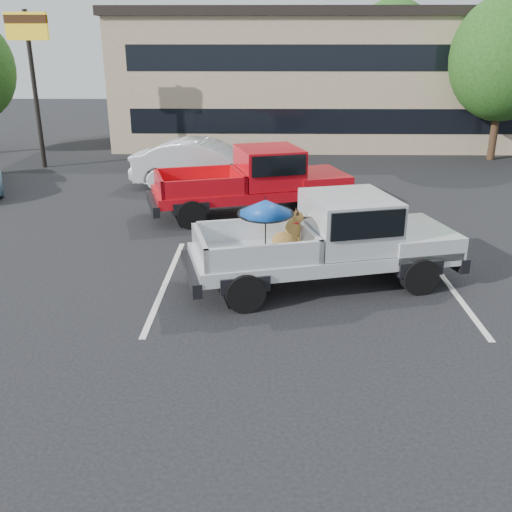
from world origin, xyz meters
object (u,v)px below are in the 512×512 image
Objects in this scene: tree_right at (505,58)px; silver_sedan at (206,164)px; tree_back at (392,51)px; silver_pickup at (338,236)px; motel_sign at (29,47)px; red_pickup at (263,178)px.

silver_sedan is at bearing -155.57° from tree_right.
tree_back is 1.19× the size of silver_pickup.
tree_back is at bearing 32.01° from motel_sign.
silver_sedan is (-3.59, 8.49, -0.22)m from silver_pickup.
tree_back reaches higher than red_pickup.
tree_right is at bearing 24.71° from red_pickup.
motel_sign is 0.84× the size of tree_back.
silver_sedan is at bearing -123.74° from tree_back.
tree_back is 16.56m from silver_sedan.
motel_sign is at bearing 117.49° from silver_pickup.
tree_back is at bearing 51.10° from red_pickup.
tree_right is 0.95× the size of tree_back.
motel_sign is 16.37m from silver_pickup.
tree_right is 1.34× the size of silver_sedan.
red_pickup is at bearing -140.47° from silver_sedan.
silver_pickup is at bearing -121.06° from tree_right.
motel_sign is at bearing -147.99° from tree_back.
tree_back is 22.83m from silver_pickup.
red_pickup is (-6.95, -16.63, -3.35)m from tree_back.
tree_right reaches higher than silver_pickup.
motel_sign is 19.11m from tree_right.
silver_pickup is 1.19× the size of silver_sedan.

